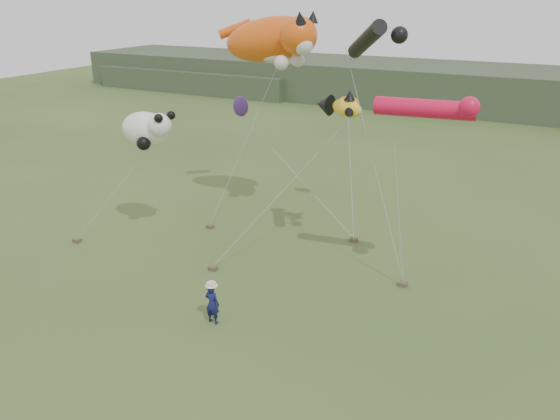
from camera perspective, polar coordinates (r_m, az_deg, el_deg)
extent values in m
plane|color=#385123|center=(19.68, -5.84, -12.08)|extent=(120.00, 120.00, 0.00)
cube|color=#2D3D28|center=(59.94, 18.56, 12.07)|extent=(90.00, 12.00, 4.00)
cube|color=#2D3D28|center=(68.67, -8.08, 13.42)|extent=(25.00, 8.00, 2.50)
imported|color=#14154B|center=(19.58, -7.09, -9.69)|extent=(0.56, 0.37, 1.52)
cube|color=brown|center=(27.43, -7.31, -1.71)|extent=(0.34, 0.27, 0.17)
cube|color=brown|center=(23.37, -7.01, -6.04)|extent=(0.34, 0.27, 0.17)
cube|color=brown|center=(22.55, 12.72, -7.55)|extent=(0.34, 0.27, 0.17)
cube|color=brown|center=(27.40, -20.45, -3.01)|extent=(0.34, 0.27, 0.17)
cube|color=brown|center=(25.99, 7.71, -3.10)|extent=(0.34, 0.27, 0.17)
ellipsoid|color=#E0510F|center=(26.71, -0.93, 17.39)|extent=(5.01, 2.97, 2.67)
sphere|color=#E0510F|center=(25.03, 1.94, 17.73)|extent=(1.67, 1.67, 1.67)
cone|color=black|center=(24.46, 2.09, 19.48)|extent=(0.52, 0.63, 0.63)
cone|color=black|center=(25.22, 3.45, 19.52)|extent=(0.52, 0.60, 0.59)
sphere|color=silver|center=(24.66, 2.45, 16.80)|extent=(0.83, 0.83, 0.83)
ellipsoid|color=silver|center=(26.45, -0.85, 15.74)|extent=(1.63, 0.81, 0.51)
sphere|color=silver|center=(24.88, 0.14, 15.15)|extent=(0.65, 0.65, 0.65)
sphere|color=silver|center=(25.96, 1.87, 15.41)|extent=(0.65, 0.65, 0.65)
cylinder|color=#E0510F|center=(28.52, -4.69, 18.34)|extent=(1.72, 1.26, 1.00)
ellipsoid|color=yellow|center=(23.18, 7.01, 10.52)|extent=(1.51, 0.82, 0.85)
cone|color=black|center=(23.87, 4.57, 10.93)|extent=(0.83, 0.99, 0.89)
cone|color=black|center=(23.05, 7.30, 11.81)|extent=(0.49, 0.49, 0.39)
cone|color=black|center=(22.65, 7.26, 9.99)|extent=(0.52, 0.55, 0.39)
cone|color=black|center=(23.56, 8.11, 10.40)|extent=(0.52, 0.55, 0.39)
cylinder|color=black|center=(20.86, 9.01, 17.15)|extent=(2.19, 2.70, 1.56)
sphere|color=black|center=(20.00, 12.37, 17.43)|extent=(0.59, 0.59, 0.59)
cylinder|color=red|center=(20.02, 14.86, 10.23)|extent=(3.53, 1.15, 0.67)
sphere|color=red|center=(19.15, 19.16, 10.12)|extent=(0.69, 0.69, 0.69)
ellipsoid|color=white|center=(25.66, -13.89, 8.20)|extent=(2.37, 1.58, 1.58)
sphere|color=white|center=(24.71, -12.47, 8.65)|extent=(1.05, 1.05, 1.05)
sphere|color=black|center=(24.20, -12.59, 9.34)|extent=(0.39, 0.39, 0.39)
sphere|color=black|center=(24.71, -11.32, 9.68)|extent=(0.39, 0.39, 0.39)
sphere|color=black|center=(24.96, -14.07, 6.77)|extent=(0.62, 0.62, 0.62)
sphere|color=black|center=(26.38, -14.62, 7.70)|extent=(0.62, 0.62, 0.62)
ellipsoid|color=orange|center=(27.62, 7.15, 11.08)|extent=(1.09, 0.64, 0.64)
ellipsoid|color=#4A2572|center=(30.18, -4.14, 10.76)|extent=(0.91, 0.61, 1.11)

